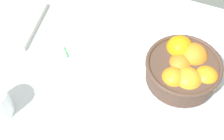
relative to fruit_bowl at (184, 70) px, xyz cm
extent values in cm
cube|color=silver|center=(-19.27, -6.42, -6.72)|extent=(137.11, 81.55, 3.00)
cylinder|color=#473328|center=(-0.45, -0.16, -4.62)|extent=(19.00, 19.00, 1.20)
cylinder|color=#473328|center=(-0.45, -0.16, -0.72)|extent=(20.65, 20.65, 6.60)
torus|color=#473328|center=(-0.45, -0.16, 2.58)|extent=(21.85, 21.85, 1.20)
sphere|color=orange|center=(6.23, -1.22, 0.11)|extent=(7.93, 7.93, 7.93)
sphere|color=orange|center=(1.16, 4.43, 1.00)|extent=(8.70, 8.70, 8.70)
sphere|color=orange|center=(-3.20, 5.45, 1.67)|extent=(8.14, 8.14, 8.14)
sphere|color=orange|center=(-1.72, 0.20, 0.44)|extent=(7.40, 7.40, 7.40)
sphere|color=orange|center=(-2.02, -5.30, 1.05)|extent=(7.33, 7.33, 7.33)
sphere|color=orange|center=(1.74, -4.25, 0.57)|extent=(8.52, 8.52, 8.52)
cube|color=beige|center=(-63.17, 0.71, -4.22)|extent=(28.50, 23.88, 2.00)
ellipsoid|color=silver|center=(-2.35, 25.94, -4.72)|extent=(3.90, 3.73, 1.00)
cylinder|color=silver|center=(4.77, 31.42, -4.87)|extent=(12.13, 9.55, 0.70)
cylinder|color=green|center=(-36.59, -3.23, -5.07)|extent=(3.98, 3.96, 0.30)
sphere|color=green|center=(-35.46, -4.35, -4.92)|extent=(0.94, 0.94, 0.94)
sphere|color=green|center=(-36.21, -3.61, -4.92)|extent=(0.83, 0.83, 0.83)
sphere|color=green|center=(-36.97, -2.86, -4.92)|extent=(0.73, 0.73, 0.73)
sphere|color=green|center=(-37.72, -2.11, -4.92)|extent=(0.77, 0.77, 0.77)
camera|label=1|loc=(1.43, -59.79, 79.08)|focal=54.34mm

